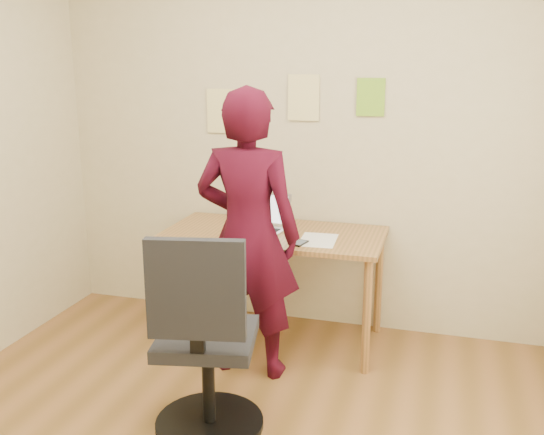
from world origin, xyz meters
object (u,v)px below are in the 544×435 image
(desk, at_px, (274,245))
(office_chair, at_px, (205,351))
(laptop, at_px, (262,222))
(phone, at_px, (300,243))
(person, at_px, (248,235))

(desk, bearing_deg, office_chair, -90.98)
(laptop, relative_size, office_chair, 0.34)
(phone, xyz_separation_m, office_chair, (-0.24, -0.93, -0.29))
(laptop, bearing_deg, phone, -29.93)
(laptop, distance_m, phone, 0.40)
(phone, xyz_separation_m, person, (-0.25, -0.24, 0.10))
(office_chair, xyz_separation_m, person, (-0.01, 0.69, 0.39))
(desk, distance_m, office_chair, 1.16)
(phone, height_order, office_chair, office_chair)
(desk, relative_size, laptop, 3.94)
(laptop, xyz_separation_m, office_chair, (0.07, -1.18, -0.34))
(desk, bearing_deg, phone, -43.60)
(office_chair, distance_m, person, 0.79)
(office_chair, bearing_deg, desk, 77.52)
(phone, bearing_deg, laptop, 154.13)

